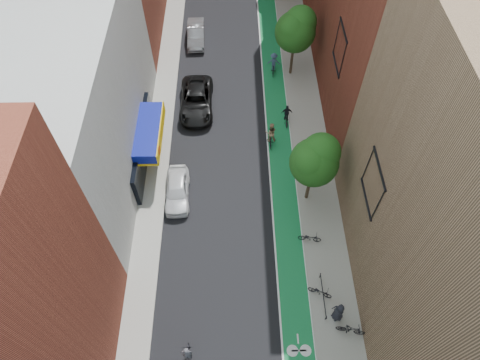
{
  "coord_description": "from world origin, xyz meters",
  "views": [
    {
      "loc": [
        0.31,
        -7.51,
        27.07
      ],
      "look_at": [
        0.63,
        10.69,
        1.5
      ],
      "focal_mm": 32.0,
      "sensor_mm": 36.0,
      "label": 1
    }
  ],
  "objects_px": {
    "cyclist_lane_near": "(271,135)",
    "parked_car_white": "(177,190)",
    "pedestrian": "(338,312)",
    "parked_car_silver": "(196,34)",
    "cyclist_lane_far": "(274,64)",
    "cyclist_lead": "(188,357)",
    "cyclist_lane_mid": "(287,117)",
    "parked_car_black": "(196,101)"
  },
  "relations": [
    {
      "from": "cyclist_lane_near",
      "to": "cyclist_lane_far",
      "type": "xyz_separation_m",
      "value": [
        0.8,
        8.76,
        -0.01
      ]
    },
    {
      "from": "cyclist_lead",
      "to": "pedestrian",
      "type": "bearing_deg",
      "value": -169.84
    },
    {
      "from": "pedestrian",
      "to": "cyclist_lane_near",
      "type": "bearing_deg",
      "value": 168.2
    },
    {
      "from": "parked_car_white",
      "to": "pedestrian",
      "type": "relative_size",
      "value": 2.39
    },
    {
      "from": "cyclist_lead",
      "to": "cyclist_lane_near",
      "type": "distance_m",
      "value": 17.86
    },
    {
      "from": "cyclist_lane_mid",
      "to": "cyclist_lane_far",
      "type": "relative_size",
      "value": 0.9
    },
    {
      "from": "parked_car_white",
      "to": "cyclist_lead",
      "type": "distance_m",
      "value": 11.87
    },
    {
      "from": "cyclist_lead",
      "to": "parked_car_silver",
      "type": "bearing_deg",
      "value": -92.73
    },
    {
      "from": "cyclist_lane_near",
      "to": "pedestrian",
      "type": "distance_m",
      "value": 14.9
    },
    {
      "from": "parked_car_black",
      "to": "pedestrian",
      "type": "distance_m",
      "value": 21.03
    },
    {
      "from": "parked_car_silver",
      "to": "cyclist_lane_near",
      "type": "distance_m",
      "value": 15.29
    },
    {
      "from": "cyclist_lead",
      "to": "cyclist_lane_near",
      "type": "bearing_deg",
      "value": -113.34
    },
    {
      "from": "parked_car_white",
      "to": "pedestrian",
      "type": "distance_m",
      "value": 14.16
    },
    {
      "from": "cyclist_lane_near",
      "to": "cyclist_lead",
      "type": "bearing_deg",
      "value": 69.92
    },
    {
      "from": "cyclist_lane_near",
      "to": "parked_car_silver",
      "type": "bearing_deg",
      "value": -65.19
    },
    {
      "from": "cyclist_lead",
      "to": "cyclist_lane_far",
      "type": "bearing_deg",
      "value": -108.76
    },
    {
      "from": "parked_car_black",
      "to": "cyclist_lane_near",
      "type": "xyz_separation_m",
      "value": [
        6.2,
        -4.23,
        0.13
      ]
    },
    {
      "from": "parked_car_silver",
      "to": "pedestrian",
      "type": "height_order",
      "value": "pedestrian"
    },
    {
      "from": "parked_car_white",
      "to": "cyclist_lead",
      "type": "relative_size",
      "value": 2.15
    },
    {
      "from": "cyclist_lane_mid",
      "to": "cyclist_lane_far",
      "type": "distance_m",
      "value": 6.52
    },
    {
      "from": "cyclist_lead",
      "to": "pedestrian",
      "type": "distance_m",
      "value": 9.44
    },
    {
      "from": "parked_car_silver",
      "to": "cyclist_lane_far",
      "type": "xyz_separation_m",
      "value": [
        7.45,
        -5.0,
        0.2
      ]
    },
    {
      "from": "cyclist_lane_mid",
      "to": "cyclist_lead",
      "type": "bearing_deg",
      "value": 68.6
    },
    {
      "from": "cyclist_lead",
      "to": "cyclist_lane_far",
      "type": "distance_m",
      "value": 26.49
    },
    {
      "from": "pedestrian",
      "to": "parked_car_silver",
      "type": "bearing_deg",
      "value": 174.79
    },
    {
      "from": "cyclist_lane_far",
      "to": "parked_car_white",
      "type": "bearing_deg",
      "value": 65.62
    },
    {
      "from": "cyclist_lead",
      "to": "parked_car_black",
      "type": "bearing_deg",
      "value": -93.27
    },
    {
      "from": "parked_car_black",
      "to": "parked_car_silver",
      "type": "xyz_separation_m",
      "value": [
        -0.45,
        9.54,
        -0.07
      ]
    },
    {
      "from": "parked_car_white",
      "to": "cyclist_lane_near",
      "type": "bearing_deg",
      "value": 32.83
    },
    {
      "from": "cyclist_lead",
      "to": "pedestrian",
      "type": "height_order",
      "value": "cyclist_lead"
    },
    {
      "from": "parked_car_silver",
      "to": "cyclist_lead",
      "type": "bearing_deg",
      "value": -90.56
    },
    {
      "from": "parked_car_white",
      "to": "cyclist_lane_near",
      "type": "distance_m",
      "value": 8.87
    },
    {
      "from": "cyclist_lead",
      "to": "parked_car_white",
      "type": "bearing_deg",
      "value": -87.41
    },
    {
      "from": "parked_car_silver",
      "to": "parked_car_white",
      "type": "bearing_deg",
      "value": -93.9
    },
    {
      "from": "cyclist_lane_far",
      "to": "pedestrian",
      "type": "relative_size",
      "value": 1.15
    },
    {
      "from": "cyclist_lead",
      "to": "cyclist_lane_far",
      "type": "xyz_separation_m",
      "value": [
        6.64,
        25.64,
        0.29
      ]
    },
    {
      "from": "cyclist_lead",
      "to": "cyclist_lane_mid",
      "type": "bearing_deg",
      "value": -115.21
    },
    {
      "from": "cyclist_lead",
      "to": "cyclist_lane_far",
      "type": "relative_size",
      "value": 0.97
    },
    {
      "from": "cyclist_lane_near",
      "to": "parked_car_white",
      "type": "bearing_deg",
      "value": 34.09
    },
    {
      "from": "cyclist_lane_far",
      "to": "pedestrian",
      "type": "distance_m",
      "value": 23.43
    },
    {
      "from": "cyclist_lane_near",
      "to": "pedestrian",
      "type": "xyz_separation_m",
      "value": [
        3.3,
        -14.53,
        0.1
      ]
    },
    {
      "from": "cyclist_lane_mid",
      "to": "parked_car_black",
      "type": "bearing_deg",
      "value": -14.59
    }
  ]
}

